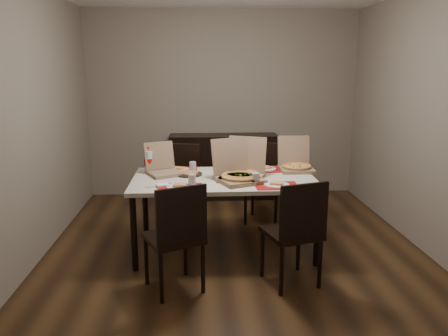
{
  "coord_description": "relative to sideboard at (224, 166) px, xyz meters",
  "views": [
    {
      "loc": [
        -0.36,
        -4.23,
        1.82
      ],
      "look_at": [
        -0.11,
        -0.05,
        0.85
      ],
      "focal_mm": 35.0,
      "sensor_mm": 36.0,
      "label": 1
    }
  ],
  "objects": [
    {
      "name": "ground",
      "position": [
        0.0,
        -1.78,
        -0.46
      ],
      "size": [
        3.8,
        4.0,
        0.02
      ],
      "primitive_type": "cube",
      "color": "#402813",
      "rests_on": "ground"
    },
    {
      "name": "room_walls",
      "position": [
        0.0,
        -1.35,
        1.28
      ],
      "size": [
        3.84,
        4.02,
        2.62
      ],
      "color": "gray",
      "rests_on": "ground"
    },
    {
      "name": "sideboard",
      "position": [
        0.0,
        0.0,
        0.0
      ],
      "size": [
        1.5,
        0.4,
        0.9
      ],
      "primitive_type": "cube",
      "color": "black",
      "rests_on": "ground"
    },
    {
      "name": "dining_table",
      "position": [
        -0.11,
        -1.83,
        0.23
      ],
      "size": [
        1.8,
        1.0,
        0.75
      ],
      "color": "beige",
      "rests_on": "ground"
    },
    {
      "name": "chair_near_left",
      "position": [
        -0.54,
        -2.69,
        0.06
      ],
      "size": [
        0.56,
        0.56,
        0.93
      ],
      "color": "black",
      "rests_on": "ground"
    },
    {
      "name": "chair_near_right",
      "position": [
        0.44,
        -2.65,
        0.06
      ],
      "size": [
        0.52,
        0.52,
        0.93
      ],
      "color": "black",
      "rests_on": "ground"
    },
    {
      "name": "chair_far_left",
      "position": [
        -0.56,
        -0.99,
        0.06
      ],
      "size": [
        0.48,
        0.48,
        0.93
      ],
      "color": "black",
      "rests_on": "ground"
    },
    {
      "name": "chair_far_right",
      "position": [
        0.44,
        -0.97,
        0.06
      ],
      "size": [
        0.54,
        0.54,
        0.93
      ],
      "color": "black",
      "rests_on": "ground"
    },
    {
      "name": "setting_near_left",
      "position": [
        -0.52,
        -2.15,
        0.32
      ],
      "size": [
        0.52,
        0.3,
        0.11
      ],
      "color": "#A90B0D",
      "rests_on": "dining_table"
    },
    {
      "name": "setting_near_right",
      "position": [
        0.31,
        -2.14,
        0.32
      ],
      "size": [
        0.49,
        0.3,
        0.11
      ],
      "color": "#A90B0D",
      "rests_on": "dining_table"
    },
    {
      "name": "setting_far_left",
      "position": [
        -0.55,
        -1.5,
        0.32
      ],
      "size": [
        0.44,
        0.3,
        0.11
      ],
      "color": "#A90B0D",
      "rests_on": "dining_table"
    },
    {
      "name": "setting_far_right",
      "position": [
        0.3,
        -1.53,
        0.32
      ],
      "size": [
        0.49,
        0.3,
        0.11
      ],
      "color": "#A90B0D",
      "rests_on": "dining_table"
    },
    {
      "name": "napkin_loose",
      "position": [
        -0.15,
        -1.84,
        0.31
      ],
      "size": [
        0.16,
        0.16,
        0.02
      ],
      "primitive_type": "cube",
      "rotation": [
        0.0,
        0.0,
        0.81
      ],
      "color": "white",
      "rests_on": "dining_table"
    },
    {
      "name": "pizza_box_center",
      "position": [
        0.02,
        -1.97,
        0.36
      ],
      "size": [
        0.53,
        0.55,
        0.39
      ],
      "color": "#81644A",
      "rests_on": "dining_table"
    },
    {
      "name": "pizza_box_right",
      "position": [
        0.67,
        -1.55,
        0.36
      ],
      "size": [
        0.35,
        0.39,
        0.35
      ],
      "color": "#81644A",
      "rests_on": "dining_table"
    },
    {
      "name": "pizza_box_left",
      "position": [
        -0.71,
        -1.64,
        0.36
      ],
      "size": [
        0.43,
        0.45,
        0.31
      ],
      "color": "#81644A",
      "rests_on": "dining_table"
    },
    {
      "name": "pizza_box_extra",
      "position": [
        0.07,
        -1.89,
        0.36
      ],
      "size": [
        0.52,
        0.55,
        0.39
      ],
      "color": "#81644A",
      "rests_on": "dining_table"
    },
    {
      "name": "faina_plate",
      "position": [
        -0.46,
        -1.69,
        0.31
      ],
      "size": [
        0.28,
        0.28,
        0.03
      ],
      "color": "black",
      "rests_on": "dining_table"
    },
    {
      "name": "dip_bowl",
      "position": [
        -0.01,
        -1.65,
        0.31
      ],
      "size": [
        0.15,
        0.15,
        0.03
      ],
      "primitive_type": "imported",
      "rotation": [
        0.0,
        0.0,
        0.4
      ],
      "color": "white",
      "rests_on": "dining_table"
    },
    {
      "name": "soda_bottle",
      "position": [
        -0.87,
        -1.56,
        0.42
      ],
      "size": [
        0.09,
        0.09,
        0.27
      ],
      "color": "silver",
      "rests_on": "dining_table"
    }
  ]
}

